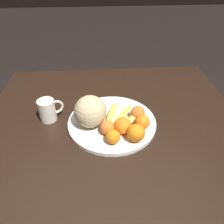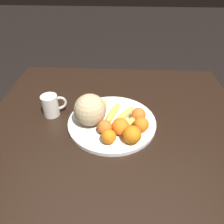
{
  "view_description": "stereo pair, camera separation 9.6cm",
  "coord_description": "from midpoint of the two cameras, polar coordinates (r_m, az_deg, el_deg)",
  "views": [
    {
      "loc": [
        0.07,
        0.76,
        1.39
      ],
      "look_at": [
        0.01,
        0.0,
        0.8
      ],
      "focal_mm": 35.0,
      "sensor_mm": 36.0,
      "label": 1
    },
    {
      "loc": [
        -0.03,
        0.76,
        1.39
      ],
      "look_at": [
        0.01,
        0.0,
        0.8
      ],
      "focal_mm": 35.0,
      "sensor_mm": 36.0,
      "label": 2
    }
  ],
  "objects": [
    {
      "name": "ceramic_mug",
      "position": [
        1.05,
        -18.93,
        0.41
      ],
      "size": [
        0.11,
        0.08,
        0.1
      ],
      "rotation": [
        0.0,
        0.0,
        3.52
      ],
      "color": "beige",
      "rests_on": "kitchen_table"
    },
    {
      "name": "orange_front_right",
      "position": [
        0.94,
        5.1,
        -2.73
      ],
      "size": [
        0.06,
        0.06,
        0.06
      ],
      "color": "orange",
      "rests_on": "fruit_bowl"
    },
    {
      "name": "ground_plane",
      "position": [
        1.58,
        -1.38,
        -23.82
      ],
      "size": [
        12.0,
        12.0,
        0.0
      ],
      "primitive_type": "plane",
      "color": "black"
    },
    {
      "name": "orange_back_right",
      "position": [
        0.98,
        4.02,
        -0.32
      ],
      "size": [
        0.06,
        0.06,
        0.06
      ],
      "color": "orange",
      "rests_on": "fruit_bowl"
    },
    {
      "name": "banana_bunch",
      "position": [
        1.0,
        -1.6,
        -0.73
      ],
      "size": [
        0.23,
        0.21,
        0.03
      ],
      "rotation": [
        0.0,
        0.0,
        4.26
      ],
      "color": "brown",
      "rests_on": "fruit_bowl"
    },
    {
      "name": "orange_top_small",
      "position": [
        0.91,
        -4.28,
        -4.23
      ],
      "size": [
        0.06,
        0.06,
        0.06
      ],
      "color": "orange",
      "rests_on": "fruit_bowl"
    },
    {
      "name": "orange_mid_center",
      "position": [
        0.87,
        -2.94,
        -6.59
      ],
      "size": [
        0.06,
        0.06,
        0.06
      ],
      "color": "orange",
      "rests_on": "fruit_bowl"
    },
    {
      "name": "produce_tag",
      "position": [
        0.95,
        -3.19,
        -4.12
      ],
      "size": [
        0.08,
        0.08,
        0.0
      ],
      "rotation": [
        0.0,
        0.0,
        0.79
      ],
      "color": "white",
      "rests_on": "fruit_bowl"
    },
    {
      "name": "orange_back_left",
      "position": [
        0.91,
        -0.18,
        -3.7
      ],
      "size": [
        0.07,
        0.07,
        0.07
      ],
      "color": "orange",
      "rests_on": "fruit_bowl"
    },
    {
      "name": "fruit_bowl",
      "position": [
        0.99,
        -2.76,
        -2.74
      ],
      "size": [
        0.4,
        0.4,
        0.02
      ],
      "color": "white",
      "rests_on": "kitchen_table"
    },
    {
      "name": "melon",
      "position": [
        0.94,
        -8.61,
        0.02
      ],
      "size": [
        0.14,
        0.14,
        0.14
      ],
      "color": "tan",
      "rests_on": "fruit_bowl"
    },
    {
      "name": "kitchen_table",
      "position": [
        1.07,
        -1.88,
        -6.98
      ],
      "size": [
        1.21,
        1.11,
        0.74
      ],
      "color": "black",
      "rests_on": "ground_plane"
    },
    {
      "name": "orange_front_left",
      "position": [
        0.87,
        3.12,
        -5.61
      ],
      "size": [
        0.07,
        0.07,
        0.07
      ],
      "color": "orange",
      "rests_on": "fruit_bowl"
    }
  ]
}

